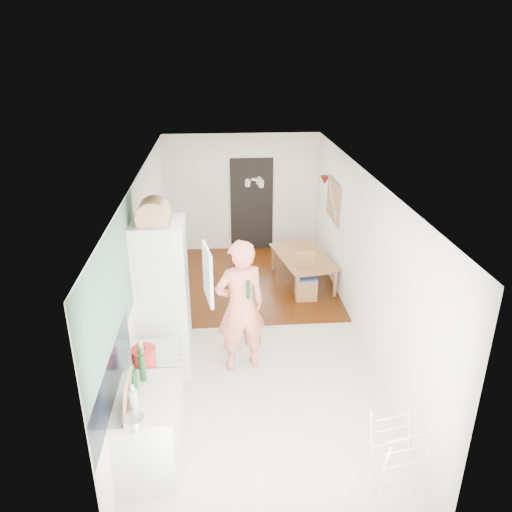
{
  "coord_description": "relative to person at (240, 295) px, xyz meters",
  "views": [
    {
      "loc": [
        -0.5,
        -6.66,
        4.17
      ],
      "look_at": [
        0.04,
        0.2,
        1.22
      ],
      "focal_mm": 35.0,
      "sensor_mm": 36.0,
      "label": 1
    }
  ],
  "objects": [
    {
      "name": "drying_rack",
      "position": [
        1.43,
        -2.18,
        -0.72
      ],
      "size": [
        0.47,
        0.44,
        0.79
      ],
      "primitive_type": null,
      "rotation": [
        0.0,
        0.0,
        0.2
      ],
      "color": "silver",
      "rests_on": "floor"
    },
    {
      "name": "grey_drape",
      "position": [
        0.13,
        1.33,
        -0.61
      ],
      "size": [
        0.45,
        0.45,
        0.18
      ],
      "primitive_type": "cube",
      "rotation": [
        0.0,
        0.0,
        0.18
      ],
      "color": "slate",
      "rests_on": "stool"
    },
    {
      "name": "dining_table",
      "position": [
        1.31,
        2.56,
        -0.89
      ],
      "size": [
        0.97,
        1.43,
        0.46
      ],
      "primitive_type": "imported",
      "rotation": [
        0.0,
        0.0,
        1.76
      ],
      "color": "#AB6540",
      "rests_on": "floor"
    },
    {
      "name": "pinboard",
      "position": [
        1.83,
        2.75,
        0.43
      ],
      "size": [
        0.03,
        0.9,
        0.7
      ],
      "primitive_type": "cube",
      "color": "tan",
      "rests_on": "room_shell"
    },
    {
      "name": "worktop",
      "position": [
        -1.05,
        -1.7,
        -0.23
      ],
      "size": [
        0.62,
        0.92,
        0.06
      ],
      "primitive_type": "cube",
      "color": "beige",
      "rests_on": "room_shell"
    },
    {
      "name": "doorway_recess",
      "position": [
        0.45,
        4.33,
        -0.12
      ],
      "size": [
        0.9,
        0.04,
        2.0
      ],
      "primitive_type": "cube",
      "color": "black",
      "rests_on": "room_shell"
    },
    {
      "name": "steel_pan",
      "position": [
        -1.09,
        -2.13,
        -0.15
      ],
      "size": [
        0.25,
        0.25,
        0.1
      ],
      "primitive_type": "cylinder",
      "rotation": [
        0.0,
        0.0,
        0.32
      ],
      "color": "silver",
      "rests_on": "worktop"
    },
    {
      "name": "pepper_mill_back",
      "position": [
        -1.14,
        -1.17,
        -0.08
      ],
      "size": [
        0.08,
        0.08,
        0.24
      ],
      "primitive_type": "cylinder",
      "rotation": [
        0.0,
        0.0,
        -0.33
      ],
      "color": "tan",
      "rests_on": "worktop"
    },
    {
      "name": "bottle_c",
      "position": [
        -1.12,
        -1.91,
        -0.08
      ],
      "size": [
        0.1,
        0.1,
        0.23
      ],
      "primitive_type": "cylinder",
      "rotation": [
        0.0,
        0.0,
        -0.09
      ],
      "color": "beige",
      "rests_on": "worktop"
    },
    {
      "name": "red_casserole",
      "position": [
        -1.12,
        -1.11,
        -0.12
      ],
      "size": [
        0.31,
        0.31,
        0.16
      ],
      "primitive_type": "cylinder",
      "rotation": [
        0.0,
        0.0,
        -0.14
      ],
      "color": "red",
      "rests_on": "cooker_top"
    },
    {
      "name": "person",
      "position": [
        0.0,
        0.0,
        0.0
      ],
      "size": [
        0.93,
        0.73,
        2.24
      ],
      "primitive_type": "imported",
      "rotation": [
        0.0,
        0.0,
        3.4
      ],
      "color": "#F47C65",
      "rests_on": "floor"
    },
    {
      "name": "tile_splashback",
      "position": [
        -1.33,
        -1.7,
        0.03
      ],
      "size": [
        0.02,
        1.9,
        0.5
      ],
      "primitive_type": "cube",
      "color": "black",
      "rests_on": "room_shell"
    },
    {
      "name": "range_cooker",
      "position": [
        -1.05,
        -0.95,
        -0.68
      ],
      "size": [
        0.6,
        0.6,
        0.88
      ],
      "primitive_type": "cube",
      "color": "silver",
      "rests_on": "room_shell"
    },
    {
      "name": "held_bottle",
      "position": [
        0.1,
        -0.15,
        0.15
      ],
      "size": [
        0.05,
        0.05,
        0.25
      ],
      "primitive_type": "cylinder",
      "color": "#164119",
      "rests_on": "person"
    },
    {
      "name": "pinboard_frame",
      "position": [
        1.82,
        2.75,
        0.43
      ],
      "size": [
        0.0,
        0.94,
        0.74
      ],
      "primitive_type": "cube",
      "color": "#AB6540",
      "rests_on": "room_shell"
    },
    {
      "name": "fridge_door",
      "position": [
        -0.41,
        -0.23,
        0.43
      ],
      "size": [
        0.14,
        0.56,
        0.7
      ],
      "primitive_type": "cube",
      "rotation": [
        0.0,
        0.0,
        -1.4
      ],
      "color": "silver",
      "rests_on": "room_shell"
    },
    {
      "name": "base_cabinet",
      "position": [
        -1.05,
        -1.7,
        -0.69
      ],
      "size": [
        0.6,
        0.9,
        0.86
      ],
      "primitive_type": "cube",
      "color": "silver",
      "rests_on": "room_shell"
    },
    {
      "name": "dining_chair",
      "position": [
        1.24,
        1.93,
        -0.7
      ],
      "size": [
        0.36,
        0.36,
        0.84
      ],
      "primitive_type": null,
      "rotation": [
        0.0,
        0.0,
        0.0
      ],
      "color": "#AB6540",
      "rests_on": "floor"
    },
    {
      "name": "room_shell",
      "position": [
        0.25,
        0.85,
        0.13
      ],
      "size": [
        3.2,
        7.0,
        2.5
      ],
      "primitive_type": null,
      "color": "white",
      "rests_on": "ground"
    },
    {
      "name": "bread_bin",
      "position": [
        -1.04,
        -0.01,
        1.14
      ],
      "size": [
        0.5,
        0.48,
        0.22
      ],
      "primitive_type": null,
      "rotation": [
        0.0,
        0.0,
        -0.24
      ],
      "color": "tan",
      "rests_on": "fridge_housing"
    },
    {
      "name": "wood_floor_overlay",
      "position": [
        0.25,
        2.7,
        -1.11
      ],
      "size": [
        3.2,
        3.3,
        0.01
      ],
      "primitive_type": "cube",
      "color": "#532406",
      "rests_on": "room_shell"
    },
    {
      "name": "stool",
      "position": [
        0.13,
        1.36,
        -0.91
      ],
      "size": [
        0.35,
        0.35,
        0.42
      ],
      "primitive_type": null,
      "rotation": [
        0.0,
        0.0,
        0.1
      ],
      "color": "#AB6540",
      "rests_on": "floor"
    },
    {
      "name": "chopping_boards",
      "position": [
        -1.16,
        -1.92,
        -0.0
      ],
      "size": [
        0.06,
        0.29,
        0.39
      ],
      "primitive_type": null,
      "rotation": [
        0.0,
        0.0,
        0.05
      ],
      "color": "tan",
      "rests_on": "worktop"
    },
    {
      "name": "bottle_a",
      "position": [
        -1.14,
        -1.67,
        -0.06
      ],
      "size": [
        0.07,
        0.07,
        0.28
      ],
      "primitive_type": "cylinder",
      "rotation": [
        0.0,
        0.0,
        0.14
      ],
      "color": "#164119",
      "rests_on": "worktop"
    },
    {
      "name": "floor",
      "position": [
        0.25,
        0.85,
        -1.12
      ],
      "size": [
        3.2,
        7.0,
        0.01
      ],
      "primitive_type": "cube",
      "color": "beige",
      "rests_on": "ground"
    },
    {
      "name": "fridge_interior",
      "position": [
        -0.71,
        0.07,
        0.43
      ],
      "size": [
        0.02,
        0.52,
        0.66
      ],
      "primitive_type": "cube",
      "color": "white",
      "rests_on": "room_shell"
    },
    {
      "name": "cooker_top",
      "position": [
        -1.05,
        -0.95,
        -0.22
      ],
      "size": [
        0.6,
        0.6,
        0.04
      ],
      "primitive_type": "cube",
      "color": "silver",
      "rests_on": "room_shell"
    },
    {
      "name": "sage_wall_panel",
      "position": [
        -1.34,
        -1.15,
        0.73
      ],
      "size": [
        0.02,
        3.0,
        1.3
      ],
      "primitive_type": "cube",
      "color": "slate",
      "rests_on": "room_shell"
    },
    {
      "name": "wall_sconce",
      "position": [
        1.79,
        3.4,
        0.63
      ],
      "size": [
        0.18,
        0.18,
        0.16
      ],
      "primitive_type": "cone",
      "color": "maroon",
      "rests_on": "room_shell"
    },
    {
      "name": "bottle_b",
      "position": [
        -1.09,
        -1.45,
        -0.04
      ],
      "size": [
        0.09,
        0.09,
        0.31
      ],
      "primitive_type": "cylinder",
      "rotation": [
        0.0,
        0.0,
        0.34
      ],
      "color": "#164119",
      "rests_on": "worktop"
    },
    {
      "name": "pepper_mill_front",
      "position": [
        -1.13,
        -1.2,
        -0.1
      ],
      "size": [
        0.07,
        0.07,
        0.2
      ],
      "primitive_type": "cylinder",
      "rotation": [
        0.0,
        0.0,
        -0.25
      ],
      "color": "tan",
      "rests_on": "worktop"
    },
    {
      "name": "fridge_housing",
      "position": [
        -1.02,
        0.07,
        -0.04
      ],
      "size": [
        0.66,
        0.66,
        2.15
      ],
      "primitive_type": "cube",
      "color": "silver",
      "rests_on": "room_shell"
    }
  ]
}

